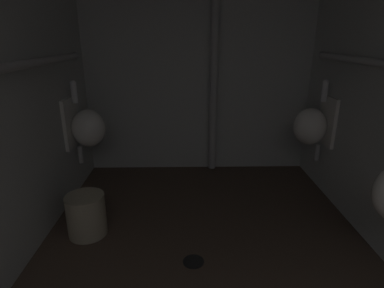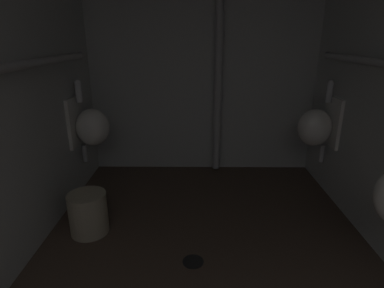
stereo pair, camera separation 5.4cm
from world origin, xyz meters
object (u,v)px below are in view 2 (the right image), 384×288
Objects in this scene: urinal_right_far at (317,126)px; waste_bin at (88,213)px; urinal_left_mid at (90,126)px; standpipe_back_wall at (219,59)px; floor_drain at (193,261)px.

waste_bin is at bearing -159.72° from urinal_right_far.
urinal_right_far is at bearing 0.44° from urinal_left_mid.
urinal_left_mid is at bearing 102.67° from waste_bin.
urinal_right_far is 0.32× the size of standpipe_back_wall.
floor_drain is at bearing -23.07° from waste_bin.
urinal_right_far is at bearing 20.28° from waste_bin.
urinal_left_mid is at bearing 132.65° from floor_drain.
waste_bin is (0.15, -0.68, -0.48)m from urinal_left_mid.
floor_drain is 0.86m from waste_bin.
standpipe_back_wall is (1.18, 0.49, 0.56)m from urinal_left_mid.
urinal_right_far is 2.07m from waste_bin.
standpipe_back_wall is at bearing 48.96° from waste_bin.
urinal_right_far is at bearing -28.82° from standpipe_back_wall.
urinal_left_mid reaches higher than floor_drain.
standpipe_back_wall reaches higher than waste_bin.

